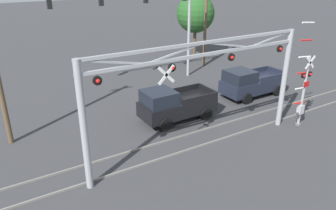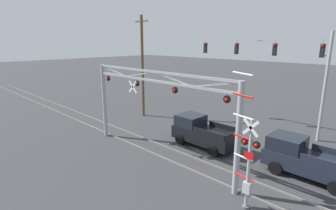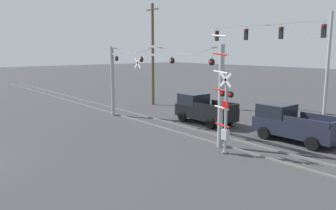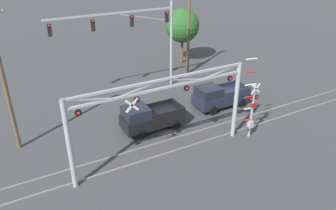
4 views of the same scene
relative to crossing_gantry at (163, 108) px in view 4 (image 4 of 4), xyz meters
name	(u,v)px [view 4 (image 4 of 4)]	position (x,y,z in m)	size (l,w,h in m)	color
rail_track_near	(161,155)	(0.01, 0.28, -3.80)	(80.00, 0.08, 0.10)	gray
rail_track_far	(152,145)	(0.01, 1.72, -3.80)	(80.00, 0.08, 0.10)	gray
crossing_gantry	(163,108)	(0.00, 0.00, 0.00)	(12.30, 0.31, 5.84)	#9EA0A5
crossing_signal_mast	(251,110)	(6.93, -0.71, -1.59)	(1.54, 0.35, 6.34)	#9EA0A5
traffic_signal_span	(141,31)	(3.66, 11.03, 2.04)	(11.77, 0.39, 8.33)	#9EA0A5
pickup_truck_lead	(149,117)	(0.86, 3.90, -2.80)	(4.82, 2.30, 2.15)	black
pickup_truck_following	(218,96)	(7.92, 4.46, -2.80)	(5.00, 2.30, 2.15)	#1E2333
utility_pole_left	(4,81)	(-8.43, 6.10, 1.34)	(1.80, 0.28, 10.07)	brown
utility_pole_right	(189,31)	(9.96, 12.90, 0.96)	(1.80, 0.28, 9.31)	brown
background_tree_beyond_span	(182,26)	(11.20, 16.24, 0.64)	(3.93, 3.93, 6.47)	brown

